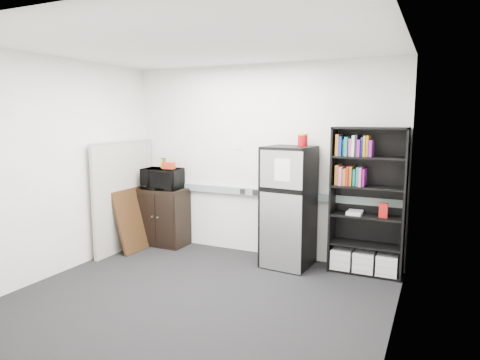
% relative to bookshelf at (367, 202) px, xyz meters
% --- Properties ---
extents(floor, '(4.00, 4.00, 0.00)m').
position_rel_bookshelf_xyz_m(floor, '(-1.53, -1.57, -0.91)').
color(floor, black).
rests_on(floor, ground).
extents(wall_back, '(4.00, 0.02, 2.70)m').
position_rel_bookshelf_xyz_m(wall_back, '(-1.53, 0.18, 0.44)').
color(wall_back, silver).
rests_on(wall_back, floor).
extents(wall_right, '(0.02, 3.50, 2.70)m').
position_rel_bookshelf_xyz_m(wall_right, '(0.47, -1.57, 0.44)').
color(wall_right, silver).
rests_on(wall_right, floor).
extents(wall_left, '(0.02, 3.50, 2.70)m').
position_rel_bookshelf_xyz_m(wall_left, '(-3.53, -1.57, 0.44)').
color(wall_left, silver).
rests_on(wall_left, floor).
extents(ceiling, '(4.00, 3.50, 0.02)m').
position_rel_bookshelf_xyz_m(ceiling, '(-1.53, -1.57, 1.79)').
color(ceiling, white).
rests_on(ceiling, wall_back).
extents(electrical_raceway, '(3.92, 0.05, 0.10)m').
position_rel_bookshelf_xyz_m(electrical_raceway, '(-1.53, 0.15, -0.01)').
color(electrical_raceway, gray).
rests_on(electrical_raceway, wall_back).
extents(wall_note, '(0.14, 0.00, 0.10)m').
position_rel_bookshelf_xyz_m(wall_note, '(-1.88, 0.18, 0.64)').
color(wall_note, white).
rests_on(wall_note, wall_back).
extents(bookshelf, '(0.90, 0.34, 1.85)m').
position_rel_bookshelf_xyz_m(bookshelf, '(0.00, 0.00, 0.00)').
color(bookshelf, black).
rests_on(bookshelf, floor).
extents(cubicle_partition, '(0.06, 1.30, 1.62)m').
position_rel_bookshelf_xyz_m(cubicle_partition, '(-3.43, -0.49, -0.10)').
color(cubicle_partition, '#A59E93').
rests_on(cubicle_partition, floor).
extents(cabinet, '(0.71, 0.47, 0.88)m').
position_rel_bookshelf_xyz_m(cabinet, '(-3.03, -0.06, -0.47)').
color(cabinet, black).
rests_on(cabinet, floor).
extents(microwave, '(0.62, 0.46, 0.32)m').
position_rel_bookshelf_xyz_m(microwave, '(-3.03, -0.08, 0.13)').
color(microwave, black).
rests_on(microwave, cabinet).
extents(snack_box_a, '(0.08, 0.06, 0.15)m').
position_rel_bookshelf_xyz_m(snack_box_a, '(-3.03, -0.05, 0.36)').
color(snack_box_a, '#1E5919').
rests_on(snack_box_a, microwave).
extents(snack_box_b, '(0.07, 0.05, 0.15)m').
position_rel_bookshelf_xyz_m(snack_box_b, '(-3.03, -0.05, 0.36)').
color(snack_box_b, '#0B3320').
rests_on(snack_box_b, microwave).
extents(snack_box_c, '(0.08, 0.07, 0.14)m').
position_rel_bookshelf_xyz_m(snack_box_c, '(-3.03, -0.05, 0.36)').
color(snack_box_c, gold).
rests_on(snack_box_c, microwave).
extents(snack_bag, '(0.18, 0.10, 0.10)m').
position_rel_bookshelf_xyz_m(snack_bag, '(-2.90, -0.10, 0.34)').
color(snack_bag, red).
rests_on(snack_bag, microwave).
extents(refrigerator, '(0.65, 0.68, 1.60)m').
position_rel_bookshelf_xyz_m(refrigerator, '(-0.99, -0.14, -0.12)').
color(refrigerator, black).
rests_on(refrigerator, floor).
extents(coffee_can, '(0.13, 0.13, 0.18)m').
position_rel_bookshelf_xyz_m(coffee_can, '(-0.85, -0.02, 0.77)').
color(coffee_can, '#A20711').
rests_on(coffee_can, refrigerator).
extents(framed_poster, '(0.27, 0.72, 0.91)m').
position_rel_bookshelf_xyz_m(framed_poster, '(-3.30, -0.44, -0.45)').
color(framed_poster, '#301E0D').
rests_on(framed_poster, floor).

